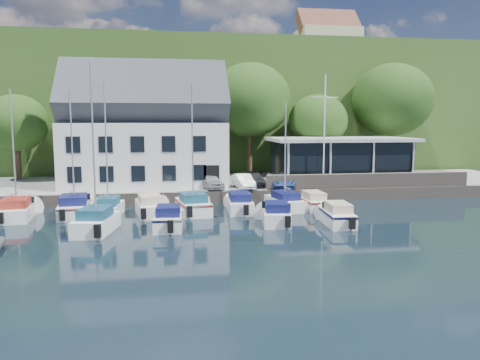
{
  "coord_description": "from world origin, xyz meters",
  "views": [
    {
      "loc": [
        -5.08,
        -26.24,
        6.66
      ],
      "look_at": [
        0.37,
        9.0,
        2.15
      ],
      "focal_mm": 35.0,
      "sensor_mm": 36.0,
      "label": 1
    }
  ],
  "objects": [
    {
      "name": "boat_r1_2",
      "position": [
        -9.3,
        7.18,
        4.25
      ],
      "size": [
        2.26,
        5.43,
        8.5
      ],
      "primitive_type": null,
      "rotation": [
        0.0,
        0.0,
        -0.09
      ],
      "color": "white",
      "rests_on": "ground"
    },
    {
      "name": "boat_r2_3",
      "position": [
        1.81,
        2.97,
        0.73
      ],
      "size": [
        2.6,
        5.35,
        1.46
      ],
      "primitive_type": null,
      "rotation": [
        0.0,
        0.0,
        -0.15
      ],
      "color": "white",
      "rests_on": "ground"
    },
    {
      "name": "car_silver",
      "position": [
        -1.62,
        12.65,
        1.63
      ],
      "size": [
        2.48,
        3.95,
        1.26
      ],
      "primitive_type": "imported",
      "rotation": [
        0.0,
        0.0,
        0.29
      ],
      "color": "#B4B3B9",
      "rests_on": "quay"
    },
    {
      "name": "boat_r2_2",
      "position": [
        -5.12,
        2.62,
        0.74
      ],
      "size": [
        2.12,
        5.07,
        1.49
      ],
      "primitive_type": null,
      "rotation": [
        0.0,
        0.0,
        -0.06
      ],
      "color": "white",
      "rests_on": "ground"
    },
    {
      "name": "car_white",
      "position": [
        1.19,
        12.43,
        1.6
      ],
      "size": [
        1.6,
        3.75,
        1.2
      ],
      "primitive_type": "imported",
      "rotation": [
        0.0,
        0.0,
        0.09
      ],
      "color": "silver",
      "rests_on": "quay"
    },
    {
      "name": "tree_4",
      "position": [
        10.55,
        21.29,
        5.23
      ],
      "size": [
        6.19,
        6.19,
        8.46
      ],
      "primitive_type": null,
      "color": "#193610",
      "rests_on": "quay"
    },
    {
      "name": "boat_r1_6",
      "position": [
        3.62,
        7.77,
        4.25
      ],
      "size": [
        2.88,
        6.31,
        8.5
      ],
      "primitive_type": null,
      "rotation": [
        0.0,
        0.0,
        0.16
      ],
      "color": "white",
      "rests_on": "ground"
    },
    {
      "name": "car_blue",
      "position": [
        4.49,
        12.41,
        1.6
      ],
      "size": [
        1.68,
        3.64,
        1.21
      ],
      "primitive_type": "imported",
      "rotation": [
        0.0,
        0.0,
        -0.08
      ],
      "color": "#2D478B",
      "rests_on": "quay"
    },
    {
      "name": "flagpole",
      "position": [
        8.12,
        12.13,
        5.77
      ],
      "size": [
        2.29,
        0.2,
        9.55
      ],
      "primitive_type": null,
      "color": "silver",
      "rests_on": "quay"
    },
    {
      "name": "car_dgrey",
      "position": [
        2.37,
        13.81,
        1.58
      ],
      "size": [
        1.64,
        4.02,
        1.16
      ],
      "primitive_type": "imported",
      "rotation": [
        0.0,
        0.0,
        0.0
      ],
      "color": "#2A2A2F",
      "rests_on": "quay"
    },
    {
      "name": "boat_r2_4",
      "position": [
        5.65,
        2.17,
        0.73
      ],
      "size": [
        2.16,
        5.85,
        1.46
      ],
      "primitive_type": null,
      "rotation": [
        0.0,
        0.0,
        -0.08
      ],
      "color": "white",
      "rests_on": "ground"
    },
    {
      "name": "hillside",
      "position": [
        0.0,
        62.0,
        8.0
      ],
      "size": [
        160.0,
        75.0,
        16.0
      ],
      "primitive_type": "cube",
      "color": "#2A4B1C",
      "rests_on": "ground"
    },
    {
      "name": "quay",
      "position": [
        0.0,
        17.5,
        0.5
      ],
      "size": [
        60.0,
        13.0,
        1.0
      ],
      "primitive_type": "cube",
      "color": "gray",
      "rests_on": "ground"
    },
    {
      "name": "boat_r1_0",
      "position": [
        -15.38,
        7.21,
        4.44
      ],
      "size": [
        2.84,
        6.51,
        8.88
      ],
      "primitive_type": null,
      "rotation": [
        0.0,
        0.0,
        0.11
      ],
      "color": "white",
      "rests_on": "ground"
    },
    {
      "name": "tree_0",
      "position": [
        -19.32,
        21.33,
        5.1
      ],
      "size": [
        6.0,
        6.0,
        8.2
      ],
      "primitive_type": null,
      "color": "#193610",
      "rests_on": "quay"
    },
    {
      "name": "boat_r1_7",
      "position": [
        5.74,
        7.5,
        0.69
      ],
      "size": [
        1.78,
        5.7,
        1.38
      ],
      "primitive_type": null,
      "rotation": [
        0.0,
        0.0,
        0.02
      ],
      "color": "white",
      "rests_on": "ground"
    },
    {
      "name": "tree_2",
      "position": [
        -1.86,
        21.91,
        6.29
      ],
      "size": [
        7.74,
        7.74,
        10.58
      ],
      "primitive_type": null,
      "color": "#193610",
      "rests_on": "quay"
    },
    {
      "name": "farmhouse",
      "position": [
        22.0,
        52.0,
        20.1
      ],
      "size": [
        10.4,
        7.0,
        8.2
      ],
      "primitive_type": null,
      "color": "#BCB291",
      "rests_on": "hillside"
    },
    {
      "name": "harbor_building",
      "position": [
        -7.0,
        16.5,
        5.35
      ],
      "size": [
        14.4,
        8.2,
        8.7
      ],
      "primitive_type": null,
      "color": "silver",
      "rests_on": "quay"
    },
    {
      "name": "quay_face",
      "position": [
        0.0,
        11.0,
        0.5
      ],
      "size": [
        60.0,
        0.3,
        1.0
      ],
      "primitive_type": "cube",
      "color": "#6D6157",
      "rests_on": "ground"
    },
    {
      "name": "boat_r1_3",
      "position": [
        -6.38,
        7.03,
        0.75
      ],
      "size": [
        2.89,
        6.11,
        1.49
      ],
      "primitive_type": null,
      "rotation": [
        0.0,
        0.0,
        0.17
      ],
      "color": "white",
      "rests_on": "ground"
    },
    {
      "name": "seawall",
      "position": [
        12.0,
        11.4,
        1.6
      ],
      "size": [
        18.0,
        0.5,
        1.2
      ],
      "primitive_type": "cube",
      "color": "#6D6157",
      "rests_on": "quay"
    },
    {
      "name": "gangway",
      "position": [
        -16.5,
        9.0,
        0.0
      ],
      "size": [
        1.2,
        6.0,
        1.4
      ],
      "primitive_type": null,
      "color": "silver",
      "rests_on": "ground"
    },
    {
      "name": "boat_r1_4",
      "position": [
        -3.35,
        7.07,
        4.76
      ],
      "size": [
        3.05,
        5.93,
        9.52
      ],
      "primitive_type": null,
      "rotation": [
        0.0,
        0.0,
        0.16
      ],
      "color": "white",
      "rests_on": "ground"
    },
    {
      "name": "ground",
      "position": [
        0.0,
        0.0,
        0.0
      ],
      "size": [
        180.0,
        180.0,
        0.0
      ],
      "primitive_type": "plane",
      "color": "black",
      "rests_on": "ground"
    },
    {
      "name": "club_pavilion",
      "position": [
        11.0,
        16.0,
        3.05
      ],
      "size": [
        13.2,
        7.2,
        4.1
      ],
      "primitive_type": null,
      "color": "black",
      "rests_on": "quay"
    },
    {
      "name": "tree_5",
      "position": [
        19.18,
        22.13,
        6.94
      ],
      "size": [
        8.7,
        8.7,
        11.89
      ],
      "primitive_type": null,
      "color": "#193610",
      "rests_on": "quay"
    },
    {
      "name": "boat_r1_5",
      "position": [
        0.09,
        7.54,
        0.73
      ],
      "size": [
        2.17,
        6.39,
        1.46
      ],
      "primitive_type": null,
      "rotation": [
        0.0,
        0.0,
        -0.05
      ],
      "color": "white",
      "rests_on": "ground"
    },
    {
      "name": "boat_r1_1",
      "position": [
        -11.67,
        7.7,
        4.6
      ],
      "size": [
        3.02,
        6.94,
        9.21
      ],
      "primitive_type": null,
      "rotation": [
        0.0,
        0.0,
        0.12
      ],
      "color": "white",
      "rests_on": "ground"
    },
    {
      "name": "tree_1",
      "position": [
        -12.11,
        22.72,
        5.53
      ],
      "size": [
        6.63,
        6.63,
        9.07
      ],
      "primitive_type": null,
      "color": "#193610",
      "rests_on": "quay"
    },
    {
      "name": "boat_r2_1",
      "position": [
        -9.43,
        2.37,
        4.72
      ],
      "size": [
        3.04,
        6.24,
        9.45
      ],
      "primitive_type": null,
      "rotation": [
        0.0,
        0.0,
        -0.17
      ],
      "color": "white",
      "rests_on": "ground"
    },
    {
      "name": "field_patch",
      "position": [
        8.0,
        70.0,
        16.15
      ],
      "size": [
        50.0,
        30.0,
        0.3
      ],
      "primitive_type": "cube",
      "color": "#526432",
      "rests_on": "hillside"
    },
    {
      "name": "tree_3",
      "position": [
        3.47,
        22.26,
        6.84
      ],
      "size": [
        8.54,
        8.54,
        11.67
      ],
      "primitive_type": null,
      "color": "#193610",
      "rests_on": "quay"
    }
  ]
}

